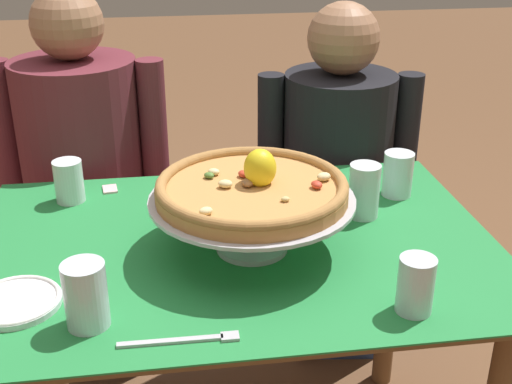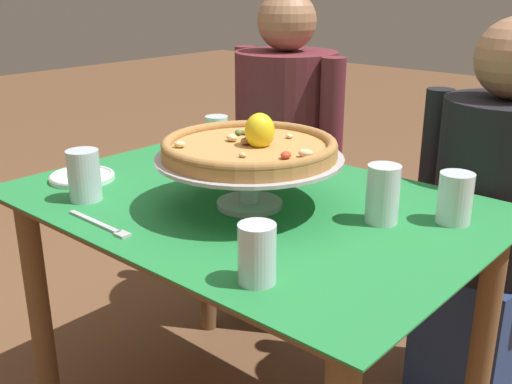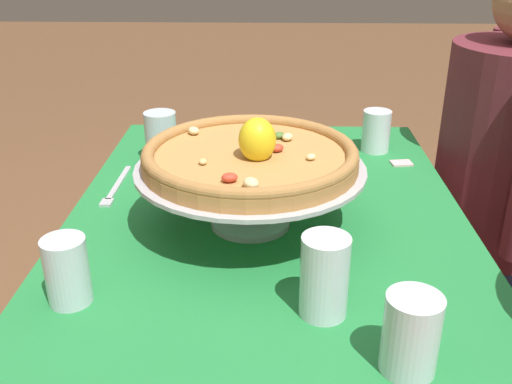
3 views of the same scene
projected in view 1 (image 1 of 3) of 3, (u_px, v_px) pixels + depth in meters
dining_table at (237, 287)px, 1.52m from camera, size 1.15×0.80×0.71m
pizza_stand at (252, 209)px, 1.41m from camera, size 0.44×0.44×0.12m
pizza at (252, 187)px, 1.39m from camera, size 0.40×0.40×0.10m
water_glass_side_right at (364, 194)px, 1.57m from camera, size 0.07×0.07×0.13m
water_glass_back_right at (398, 177)px, 1.68m from camera, size 0.08×0.08×0.11m
water_glass_back_left at (69, 184)px, 1.65m from camera, size 0.07×0.07×0.11m
water_glass_front_left at (86, 299)px, 1.18m from camera, size 0.08×0.08×0.12m
water_glass_front_right at (415, 289)px, 1.22m from camera, size 0.07×0.07×0.11m
side_plate at (15, 301)px, 1.25m from camera, size 0.17×0.17×0.02m
dinner_fork at (186, 340)px, 1.15m from camera, size 0.21×0.02×0.01m
sugar_packet at (110, 189)px, 1.73m from camera, size 0.04×0.05×0.00m
diner_left at (86, 191)px, 2.04m from camera, size 0.51×0.40×1.19m
diner_right at (335, 190)px, 2.13m from camera, size 0.49×0.38×1.14m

